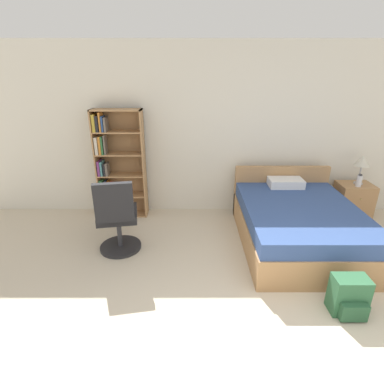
{
  "coord_description": "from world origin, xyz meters",
  "views": [
    {
      "loc": [
        -0.77,
        -1.41,
        2.16
      ],
      "look_at": [
        -0.76,
        1.98,
        0.8
      ],
      "focal_mm": 28.0,
      "sensor_mm": 36.0,
      "label": 1
    }
  ],
  "objects_px": {
    "bed": "(296,223)",
    "bookshelf": "(114,166)",
    "nightstand": "(352,200)",
    "table_lamp": "(361,162)",
    "office_chair": "(116,219)",
    "water_bottle": "(358,181)",
    "backpack_green": "(348,296)"
  },
  "relations": [
    {
      "from": "bed",
      "to": "bookshelf",
      "type": "bearing_deg",
      "value": 161.32
    },
    {
      "from": "nightstand",
      "to": "table_lamp",
      "type": "distance_m",
      "value": 0.63
    },
    {
      "from": "table_lamp",
      "to": "office_chair",
      "type": "bearing_deg",
      "value": -163.42
    },
    {
      "from": "bookshelf",
      "to": "water_bottle",
      "type": "bearing_deg",
      "value": -2.87
    },
    {
      "from": "water_bottle",
      "to": "backpack_green",
      "type": "relative_size",
      "value": 0.5
    },
    {
      "from": "bed",
      "to": "water_bottle",
      "type": "xyz_separation_m",
      "value": [
        1.12,
        0.69,
        0.35
      ]
    },
    {
      "from": "bookshelf",
      "to": "water_bottle",
      "type": "height_order",
      "value": "bookshelf"
    },
    {
      "from": "office_chair",
      "to": "table_lamp",
      "type": "relative_size",
      "value": 2.25
    },
    {
      "from": "nightstand",
      "to": "bed",
      "type": "bearing_deg",
      "value": -145.53
    },
    {
      "from": "bookshelf",
      "to": "water_bottle",
      "type": "relative_size",
      "value": 8.69
    },
    {
      "from": "water_bottle",
      "to": "backpack_green",
      "type": "xyz_separation_m",
      "value": [
        -1.03,
        -1.98,
        -0.46
      ]
    },
    {
      "from": "backpack_green",
      "to": "table_lamp",
      "type": "bearing_deg",
      "value": 62.61
    },
    {
      "from": "bed",
      "to": "backpack_green",
      "type": "relative_size",
      "value": 4.97
    },
    {
      "from": "nightstand",
      "to": "table_lamp",
      "type": "height_order",
      "value": "table_lamp"
    },
    {
      "from": "water_bottle",
      "to": "table_lamp",
      "type": "bearing_deg",
      "value": 63.97
    },
    {
      "from": "nightstand",
      "to": "water_bottle",
      "type": "distance_m",
      "value": 0.38
    },
    {
      "from": "bed",
      "to": "office_chair",
      "type": "xyz_separation_m",
      "value": [
        -2.33,
        -0.24,
        0.18
      ]
    },
    {
      "from": "table_lamp",
      "to": "backpack_green",
      "type": "bearing_deg",
      "value": -117.39
    },
    {
      "from": "bed",
      "to": "backpack_green",
      "type": "xyz_separation_m",
      "value": [
        0.09,
        -1.29,
        -0.11
      ]
    },
    {
      "from": "nightstand",
      "to": "water_bottle",
      "type": "relative_size",
      "value": 2.87
    },
    {
      "from": "nightstand",
      "to": "backpack_green",
      "type": "xyz_separation_m",
      "value": [
        -1.06,
        -2.08,
        -0.09
      ]
    },
    {
      "from": "bed",
      "to": "table_lamp",
      "type": "distance_m",
      "value": 1.55
    },
    {
      "from": "bookshelf",
      "to": "table_lamp",
      "type": "bearing_deg",
      "value": -1.14
    },
    {
      "from": "office_chair",
      "to": "nightstand",
      "type": "bearing_deg",
      "value": 16.51
    },
    {
      "from": "bookshelf",
      "to": "table_lamp",
      "type": "distance_m",
      "value": 3.76
    },
    {
      "from": "bed",
      "to": "table_lamp",
      "type": "xyz_separation_m",
      "value": [
        1.17,
        0.8,
        0.61
      ]
    },
    {
      "from": "bed",
      "to": "nightstand",
      "type": "distance_m",
      "value": 1.39
    },
    {
      "from": "office_chair",
      "to": "backpack_green",
      "type": "bearing_deg",
      "value": -23.46
    },
    {
      "from": "water_bottle",
      "to": "bookshelf",
      "type": "bearing_deg",
      "value": 177.13
    },
    {
      "from": "bed",
      "to": "water_bottle",
      "type": "height_order",
      "value": "bed"
    },
    {
      "from": "bed",
      "to": "backpack_green",
      "type": "bearing_deg",
      "value": -86.04
    },
    {
      "from": "bookshelf",
      "to": "water_bottle",
      "type": "distance_m",
      "value": 3.71
    }
  ]
}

